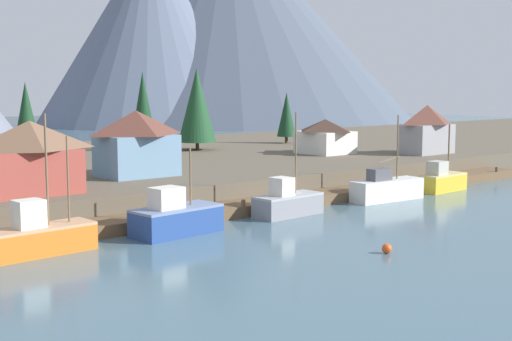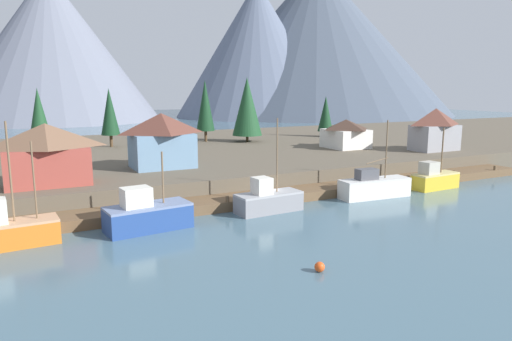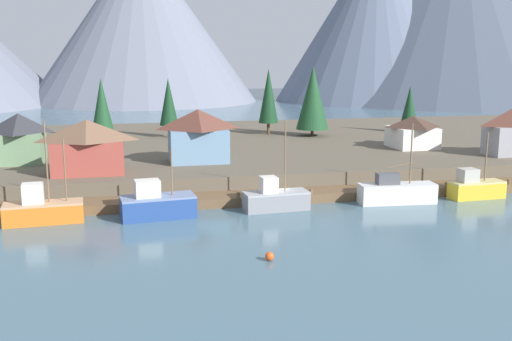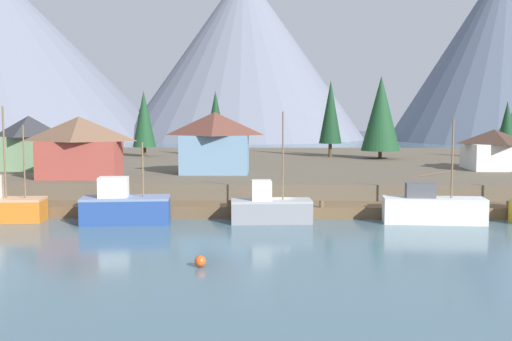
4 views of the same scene
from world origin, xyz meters
name	(u,v)px [view 4 (image 4 of 4)]	position (x,y,z in m)	size (l,w,h in m)	color
ground_plane	(274,194)	(0.00, 20.00, -0.50)	(400.00, 400.00, 1.00)	#476675
dock	(275,210)	(0.00, 1.99, 0.50)	(80.00, 4.00, 1.60)	brown
shoreline_bank	(273,169)	(0.00, 32.00, 1.25)	(400.00, 56.00, 2.50)	brown
mountain_central_peak	(244,54)	(-8.98, 152.23, 27.10)	(77.59, 77.59, 54.20)	slate
mountain_east_peak	(507,47)	(70.39, 139.57, 28.05)	(69.03, 69.03, 56.10)	slate
fishing_boat_blue	(124,207)	(-12.56, -2.10, 1.35)	(7.50, 3.85, 6.72)	navy
fishing_boat_grey	(270,208)	(-0.42, -1.63, 1.20)	(6.84, 2.99, 9.25)	gray
fishing_boat_white	(433,209)	(13.09, -1.60, 1.22)	(8.44, 2.96, 8.62)	silver
house_red	(80,147)	(-19.57, 9.01, 5.68)	(8.30, 4.30, 6.22)	#9E4238
house_white	(494,149)	(25.38, 19.55, 4.87)	(6.19, 6.65, 4.63)	silver
house_blue	(215,142)	(-6.44, 14.46, 5.89)	(7.57, 5.70, 6.63)	#6689A8
house_green	(29,142)	(-28.35, 18.61, 5.66)	(5.94, 6.52, 6.18)	#6B8E66
conifer_near_left	(331,112)	(8.31, 38.37, 9.01)	(3.30, 3.30, 11.08)	#4C3823
conifer_near_right	(507,126)	(32.80, 35.73, 7.07)	(3.03, 3.03, 8.08)	#4C3823
conifer_mid_left	(144,119)	(-19.00, 38.68, 8.02)	(3.38, 3.38, 9.67)	#4C3823
conifer_mid_right	(381,113)	(14.98, 34.83, 8.86)	(5.39, 5.39, 11.57)	#4C3823
conifer_back_left	(216,117)	(-8.43, 38.26, 8.26)	(3.04, 3.04, 9.61)	#4C3823
channel_buoy	(200,261)	(-4.62, -16.66, 0.35)	(0.70, 0.70, 0.70)	#E04C19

